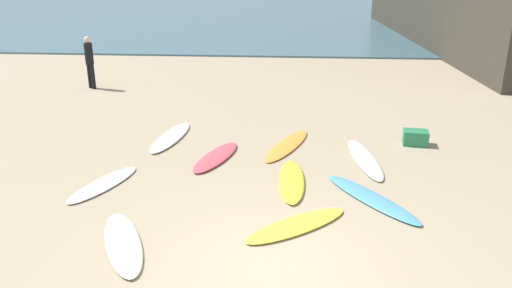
{
  "coord_description": "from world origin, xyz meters",
  "views": [
    {
      "loc": [
        0.24,
        -6.36,
        4.28
      ],
      "look_at": [
        -0.56,
        4.49,
        0.3
      ],
      "focal_mm": 35.55,
      "sensor_mm": 36.0,
      "label": 1
    }
  ],
  "objects": [
    {
      "name": "beachgoer_near",
      "position": [
        -6.79,
        10.58,
        1.02
      ],
      "size": [
        0.39,
        0.39,
        1.81
      ],
      "rotation": [
        0.0,
        0.0,
        5.64
      ],
      "color": "black",
      "rests_on": "ground_plane"
    },
    {
      "name": "surfboard_7",
      "position": [
        -1.46,
        4.27,
        0.04
      ],
      "size": [
        1.12,
        2.1,
        0.09
      ],
      "primitive_type": "ellipsoid",
      "rotation": [
        0.0,
        0.0,
        2.85
      ],
      "color": "#E44D5C",
      "rests_on": "ground_plane"
    },
    {
      "name": "ocean_water",
      "position": [
        0.0,
        36.96,
        0.04
      ],
      "size": [
        120.0,
        40.0,
        0.08
      ],
      "primitive_type": "cube",
      "color": "#426675",
      "rests_on": "ground_plane"
    },
    {
      "name": "surfboard_4",
      "position": [
        -3.5,
        2.66,
        0.03
      ],
      "size": [
        1.19,
        2.03,
        0.06
      ],
      "primitive_type": "ellipsoid",
      "rotation": [
        0.0,
        0.0,
        -0.36
      ],
      "color": "white",
      "rests_on": "ground_plane"
    },
    {
      "name": "surfboard_1",
      "position": [
        1.77,
        2.39,
        0.04
      ],
      "size": [
        1.8,
        2.3,
        0.08
      ],
      "primitive_type": "ellipsoid",
      "rotation": [
        0.0,
        0.0,
        0.61
      ],
      "color": "#55A0E1",
      "rests_on": "ground_plane"
    },
    {
      "name": "ground_plane",
      "position": [
        0.0,
        0.0,
        0.0
      ],
      "size": [
        120.0,
        120.0,
        0.0
      ],
      "primitive_type": "plane",
      "color": "tan"
    },
    {
      "name": "surfboard_6",
      "position": [
        -2.81,
        5.55,
        0.04
      ],
      "size": [
        0.87,
        2.43,
        0.08
      ],
      "primitive_type": "ellipsoid",
      "rotation": [
        0.0,
        0.0,
        -0.13
      ],
      "color": "white",
      "rests_on": "ground_plane"
    },
    {
      "name": "surfboard_8",
      "position": [
        0.27,
        3.09,
        0.04
      ],
      "size": [
        0.56,
        2.2,
        0.09
      ],
      "primitive_type": "ellipsoid",
      "rotation": [
        0.0,
        0.0,
        0.02
      ],
      "color": "yellow",
      "rests_on": "ground_plane"
    },
    {
      "name": "surfboard_5",
      "position": [
        1.91,
        4.42,
        0.04
      ],
      "size": [
        0.8,
        2.58,
        0.08
      ],
      "primitive_type": "ellipsoid",
      "rotation": [
        0.0,
        0.0,
        0.12
      ],
      "color": "silver",
      "rests_on": "ground_plane"
    },
    {
      "name": "surfboard_2",
      "position": [
        -2.39,
        0.48,
        0.04
      ],
      "size": [
        1.37,
        2.14,
        0.08
      ],
      "primitive_type": "ellipsoid",
      "rotation": [
        0.0,
        0.0,
        0.43
      ],
      "color": "beige",
      "rests_on": "ground_plane"
    },
    {
      "name": "beach_cooler",
      "position": [
        3.27,
        5.57,
        0.18
      ],
      "size": [
        0.63,
        0.49,
        0.36
      ],
      "primitive_type": "cube",
      "rotation": [
        0.0,
        0.0,
        6.16
      ],
      "color": "#287F51",
      "rests_on": "ground_plane"
    },
    {
      "name": "surfboard_0",
      "position": [
        0.37,
        1.27,
        0.04
      ],
      "size": [
        1.98,
        1.74,
        0.07
      ],
      "primitive_type": "ellipsoid",
      "rotation": [
        0.0,
        0.0,
        2.25
      ],
      "color": "yellow",
      "rests_on": "ground_plane"
    },
    {
      "name": "surfboard_3",
      "position": [
        0.15,
        5.19,
        0.03
      ],
      "size": [
        1.34,
        2.48,
        0.06
      ],
      "primitive_type": "ellipsoid",
      "rotation": [
        0.0,
        0.0,
        -0.35
      ],
      "color": "#F49B35",
      "rests_on": "ground_plane"
    }
  ]
}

